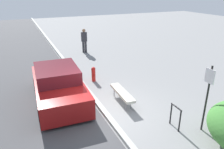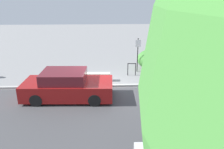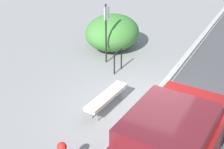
{
  "view_description": "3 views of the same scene",
  "coord_description": "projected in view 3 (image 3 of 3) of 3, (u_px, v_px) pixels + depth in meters",
  "views": [
    {
      "loc": [
        6.74,
        -2.67,
        4.5
      ],
      "look_at": [
        -1.04,
        0.79,
        1.1
      ],
      "focal_mm": 35.0,
      "sensor_mm": 36.0,
      "label": 1
    },
    {
      "loc": [
        -0.12,
        -11.49,
        4.86
      ],
      "look_at": [
        0.46,
        0.25,
        0.66
      ],
      "focal_mm": 35.0,
      "sensor_mm": 36.0,
      "label": 2
    },
    {
      "loc": [
        -7.26,
        -2.83,
        5.25
      ],
      "look_at": [
        -0.1,
        1.07,
        0.95
      ],
      "focal_mm": 50.0,
      "sensor_mm": 36.0,
      "label": 3
    }
  ],
  "objects": [
    {
      "name": "ground_plane",
      "position": [
        145.0,
        109.0,
        9.29
      ],
      "size": [
        60.0,
        60.0,
        0.0
      ],
      "primitive_type": "plane",
      "color": "gray"
    },
    {
      "name": "sign_post",
      "position": [
        106.0,
        28.0,
        11.54
      ],
      "size": [
        0.36,
        0.08,
        2.3
      ],
      "color": "black",
      "rests_on": "ground_plane"
    },
    {
      "name": "parked_car_near",
      "position": [
        169.0,
        142.0,
        6.98
      ],
      "size": [
        4.49,
        2.08,
        1.44
      ],
      "rotation": [
        0.0,
        0.0,
        -0.05
      ],
      "color": "black",
      "rests_on": "ground_plane"
    },
    {
      "name": "shrub_hedge",
      "position": [
        112.0,
        32.0,
        13.03
      ],
      "size": [
        2.47,
        2.18,
        1.47
      ],
      "color": "#3D7A33",
      "rests_on": "ground_plane"
    },
    {
      "name": "bench",
      "position": [
        107.0,
        97.0,
        9.11
      ],
      "size": [
        1.83,
        0.48,
        0.49
      ],
      "rotation": [
        0.0,
        0.0,
        -0.05
      ],
      "color": "gray",
      "rests_on": "ground_plane"
    },
    {
      "name": "curb",
      "position": [
        145.0,
        108.0,
        9.26
      ],
      "size": [
        60.0,
        0.2,
        0.13
      ],
      "color": "#A8A8A3",
      "rests_on": "ground_plane"
    },
    {
      "name": "bike_rack",
      "position": [
        118.0,
        59.0,
        11.26
      ],
      "size": [
        0.55,
        0.08,
        0.83
      ],
      "rotation": [
        0.0,
        0.0,
        -0.06
      ],
      "color": "black",
      "rests_on": "ground_plane"
    }
  ]
}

